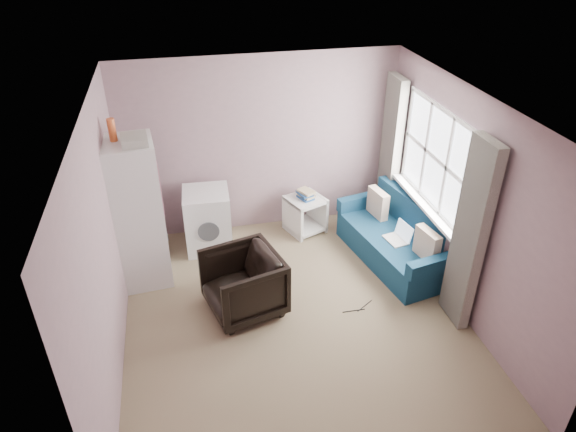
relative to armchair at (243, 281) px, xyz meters
The scene contains 8 objects.
room 1.05m from the armchair, 24.25° to the right, with size 3.84×4.24×2.54m.
armchair is the anchor object (origin of this frame).
fridge 1.53m from the armchair, 142.31° to the left, with size 0.70×0.69×2.11m.
washing_machine 1.43m from the armchair, 101.23° to the left, with size 0.63×0.64×0.85m.
side_table 1.88m from the armchair, 53.74° to the left, with size 0.62×0.62×0.66m.
sofa 2.22m from the armchair, 14.65° to the left, with size 1.14×1.91×0.80m.
window_dressing 2.47m from the armchair, 10.60° to the left, with size 0.17×2.62×2.18m.
floor_cables 1.41m from the armchair, 12.44° to the right, with size 0.40×0.16×0.01m.
Camera 1 is at (-1.05, -4.35, 4.05)m, focal length 32.00 mm.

